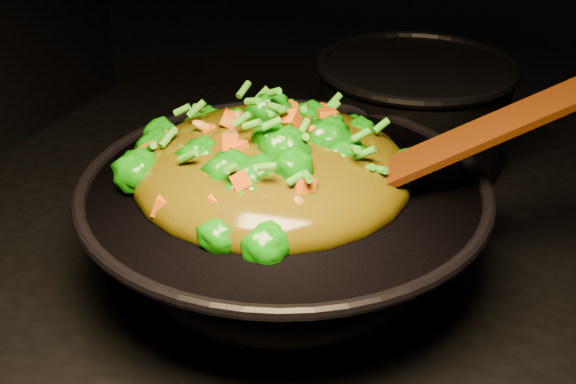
% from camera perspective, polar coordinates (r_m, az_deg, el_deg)
% --- Properties ---
extents(wok, '(0.42, 0.42, 0.11)m').
position_cam_1_polar(wok, '(0.75, -0.30, -3.07)').
color(wok, black).
rests_on(wok, stovetop).
extents(stir_fry, '(0.37, 0.37, 0.10)m').
position_cam_1_polar(stir_fry, '(0.71, -1.24, 4.69)').
color(stir_fry, '#137808').
rests_on(stir_fry, wok).
extents(spatula, '(0.25, 0.18, 0.11)m').
position_cam_1_polar(spatula, '(0.70, 12.42, 3.37)').
color(spatula, black).
rests_on(spatula, wok).
extents(back_pot, '(0.25, 0.25, 0.14)m').
position_cam_1_polar(back_pot, '(1.00, 9.80, 6.28)').
color(back_pot, black).
rests_on(back_pot, stovetop).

